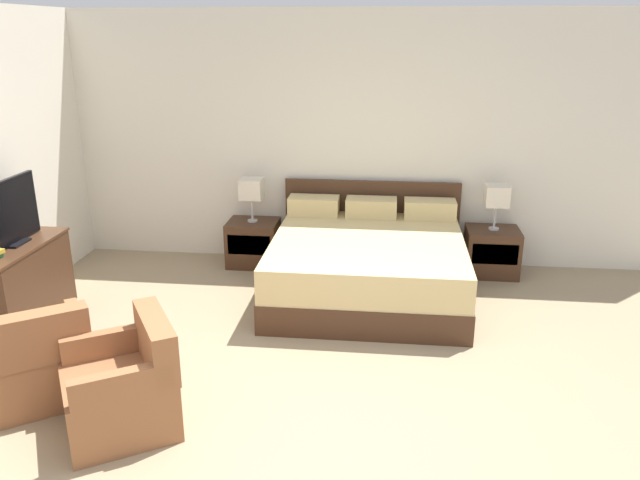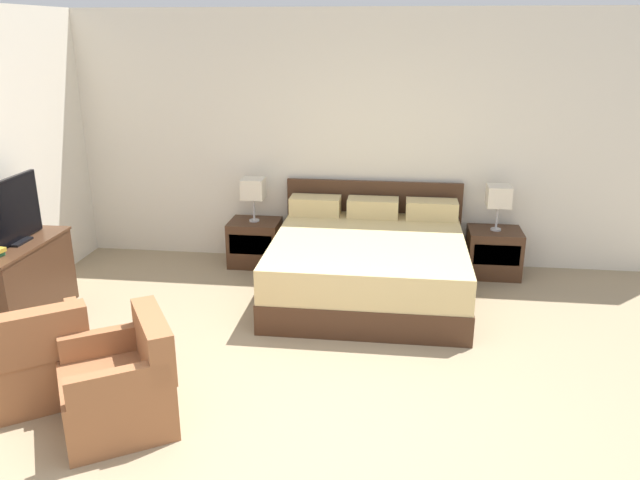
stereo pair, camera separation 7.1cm
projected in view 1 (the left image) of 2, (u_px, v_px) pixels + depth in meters
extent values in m
plane|color=#998466|center=(308.00, 445.00, 4.01)|extent=(10.44, 10.44, 0.00)
cube|color=silver|center=(349.00, 140.00, 6.87)|extent=(7.38, 0.06, 2.77)
cube|color=#422819|center=(367.00, 283.00, 6.21)|extent=(1.87, 1.94, 0.28)
cube|color=#D6BC7F|center=(368.00, 255.00, 6.12)|extent=(1.85, 1.92, 0.32)
cube|color=#422819|center=(371.00, 222.00, 7.04)|extent=(1.95, 0.05, 0.95)
cube|color=#D6BC7F|center=(314.00, 206.00, 6.85)|extent=(0.55, 0.28, 0.20)
cube|color=#D6BC7F|center=(371.00, 207.00, 6.79)|extent=(0.55, 0.28, 0.20)
cube|color=#D6BC7F|center=(430.00, 209.00, 6.72)|extent=(0.55, 0.28, 0.20)
cube|color=#422819|center=(253.00, 243.00, 7.04)|extent=(0.56, 0.46, 0.51)
cube|color=black|center=(249.00, 245.00, 6.81)|extent=(0.47, 0.01, 0.22)
cube|color=#422819|center=(492.00, 252.00, 6.76)|extent=(0.56, 0.46, 0.51)
cube|color=black|center=(495.00, 254.00, 6.53)|extent=(0.47, 0.01, 0.22)
cylinder|color=#B7B7BC|center=(253.00, 221.00, 6.96)|extent=(0.11, 0.11, 0.02)
cylinder|color=#B7B7BC|center=(252.00, 209.00, 6.91)|extent=(0.02, 0.02, 0.25)
cube|color=beige|center=(251.00, 189.00, 6.84)|extent=(0.24, 0.24, 0.22)
cylinder|color=#B7B7BC|center=(494.00, 229.00, 6.68)|extent=(0.11, 0.11, 0.02)
cylinder|color=#B7B7BC|center=(495.00, 217.00, 6.63)|extent=(0.02, 0.02, 0.25)
cube|color=beige|center=(497.00, 195.00, 6.56)|extent=(0.24, 0.24, 0.22)
cube|color=#422819|center=(19.00, 284.00, 5.61)|extent=(0.46, 1.09, 0.73)
cube|color=#482C1C|center=(13.00, 247.00, 5.50)|extent=(0.48, 1.12, 0.02)
cube|color=black|center=(15.00, 243.00, 5.53)|extent=(0.18, 0.25, 0.02)
cube|color=black|center=(9.00, 212.00, 5.43)|extent=(0.04, 0.80, 0.58)
cube|color=black|center=(12.00, 212.00, 5.43)|extent=(0.01, 0.78, 0.55)
cube|color=#935B38|center=(40.00, 370.00, 4.51)|extent=(0.95, 0.95, 0.40)
cube|color=#935B38|center=(36.00, 338.00, 4.17)|extent=(0.65, 0.53, 0.36)
cube|color=#935B38|center=(78.00, 325.00, 4.55)|extent=(0.44, 0.56, 0.18)
cube|color=#935B38|center=(120.00, 401.00, 4.13)|extent=(0.94, 0.94, 0.40)
cube|color=#935B38|center=(156.00, 342.00, 4.12)|extent=(0.50, 0.66, 0.36)
cube|color=#935B38|center=(122.00, 385.00, 3.79)|extent=(0.58, 0.41, 0.18)
cube|color=#935B38|center=(109.00, 343.00, 4.29)|extent=(0.58, 0.41, 0.18)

